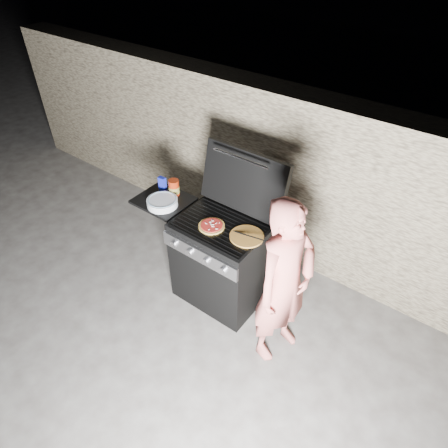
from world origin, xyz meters
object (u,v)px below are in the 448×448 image
Objects in this scene: pizza_topped at (212,226)px; person at (284,285)px; gas_grill at (199,252)px; sauce_jar at (174,187)px.

pizza_topped is 0.15× the size of person.
person is (1.00, -0.15, 0.33)m from gas_grill.
gas_grill is at bearing 94.73° from person.
pizza_topped is 0.81m from person.
person is at bearing -8.75° from gas_grill.
sauce_jar reaches higher than gas_grill.
gas_grill is at bearing -18.05° from sauce_jar.
sauce_jar is (-0.60, 0.18, 0.06)m from pizza_topped.
pizza_topped is 1.45× the size of sauce_jar.
gas_grill is 0.67m from sauce_jar.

